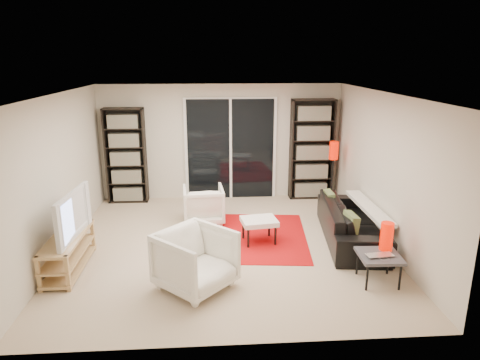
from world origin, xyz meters
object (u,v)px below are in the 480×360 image
at_px(armchair_back, 203,205).
at_px(ottoman, 259,222).
at_px(bookshelf_left, 126,156).
at_px(tv_stand, 68,252).
at_px(sofa, 351,222).
at_px(bookshelf_right, 312,150).
at_px(armchair_front, 196,260).
at_px(floor_lamp, 333,157).
at_px(side_table, 379,257).

bearing_deg(armchair_back, ottoman, 129.25).
xyz_separation_m(bookshelf_left, ottoman, (2.50, -2.25, -0.63)).
distance_m(bookshelf_left, tv_stand, 3.09).
bearing_deg(sofa, ottoman, 96.50).
relative_size(bookshelf_right, armchair_front, 2.42).
height_order(bookshelf_left, floor_lamp, bookshelf_left).
height_order(bookshelf_left, armchair_front, bookshelf_left).
xyz_separation_m(tv_stand, sofa, (4.32, 0.73, 0.05)).
relative_size(bookshelf_left, sofa, 0.90).
height_order(bookshelf_left, side_table, bookshelf_left).
xyz_separation_m(sofa, side_table, (-0.08, -1.38, 0.05)).
xyz_separation_m(bookshelf_right, sofa, (0.17, -2.26, -0.74)).
relative_size(bookshelf_right, ottoman, 3.41).
bearing_deg(side_table, floor_lamp, 85.81).
xyz_separation_m(tv_stand, armchair_back, (1.89, 1.70, 0.07)).
bearing_deg(bookshelf_right, armchair_front, -122.75).
bearing_deg(floor_lamp, bookshelf_left, 173.03).
bearing_deg(floor_lamp, tv_stand, -150.98).
relative_size(sofa, side_table, 3.86).
xyz_separation_m(armchair_back, side_table, (2.36, -2.35, 0.03)).
distance_m(bookshelf_left, floor_lamp, 4.20).
distance_m(sofa, side_table, 1.38).
bearing_deg(bookshelf_right, sofa, -85.71).
bearing_deg(bookshelf_left, tv_stand, -95.78).
distance_m(side_table, floor_lamp, 3.21).
xyz_separation_m(bookshelf_right, floor_lamp, (0.32, -0.51, -0.06)).
bearing_deg(ottoman, floor_lamp, 46.10).
bearing_deg(sofa, bookshelf_left, 67.57).
height_order(bookshelf_left, armchair_back, bookshelf_left).
distance_m(armchair_back, floor_lamp, 2.78).
bearing_deg(armchair_back, bookshelf_right, -154.67).
bearing_deg(floor_lamp, side_table, -94.19).
height_order(bookshelf_left, bookshelf_right, bookshelf_right).
bearing_deg(armchair_front, side_table, -46.73).
xyz_separation_m(bookshelf_left, armchair_back, (1.58, -1.29, -0.64)).
bearing_deg(tv_stand, bookshelf_left, 84.22).
bearing_deg(ottoman, sofa, -0.45).
distance_m(bookshelf_left, armchair_back, 2.14).
bearing_deg(bookshelf_right, bookshelf_left, 180.00).
relative_size(bookshelf_left, armchair_front, 2.25).
distance_m(tv_stand, armchair_back, 2.54).
height_order(sofa, armchair_back, armchair_back).
bearing_deg(floor_lamp, armchair_back, -163.17).
xyz_separation_m(bookshelf_right, ottoman, (-1.35, -2.25, -0.71)).
height_order(sofa, ottoman, sofa).
bearing_deg(bookshelf_left, armchair_back, -39.25).
bearing_deg(bookshelf_right, armchair_back, -150.29).
bearing_deg(bookshelf_left, side_table, -42.76).
distance_m(bookshelf_right, side_table, 3.71).
bearing_deg(floor_lamp, ottoman, -133.90).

